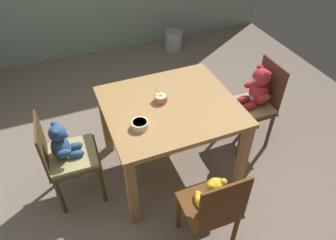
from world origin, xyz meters
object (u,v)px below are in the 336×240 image
Objects in this scene: metal_pail at (174,41)px; teddy_chair_near_front at (213,203)px; dining_table at (170,115)px; teddy_chair_near_right at (256,96)px; teddy_chair_near_left at (66,151)px; porridge_bowl_terracotta_center at (161,98)px; porridge_bowl_cream_near_left at (140,124)px.

teddy_chair_near_front is at bearing -107.93° from metal_pail.
teddy_chair_near_front is 2.98× the size of metal_pail.
teddy_chair_near_right is at bearing 1.80° from dining_table.
teddy_chair_near_front reaches higher than metal_pail.
teddy_chair_near_left is (-0.89, 0.02, -0.11)m from dining_table.
teddy_chair_near_right reaches higher than dining_table.
dining_table is at bearing -1.08° from teddy_chair_near_front.
teddy_chair_near_front is 7.65× the size of porridge_bowl_terracotta_center.
teddy_chair_near_left is 2.90× the size of metal_pail.
porridge_bowl_terracotta_center reaches higher than metal_pail.
teddy_chair_near_front is at bearing -92.07° from dining_table.
porridge_bowl_terracotta_center is (-0.03, 0.92, 0.26)m from teddy_chair_near_front.
dining_table is at bearing -51.70° from porridge_bowl_terracotta_center.
teddy_chair_near_front reaches higher than porridge_bowl_cream_near_left.
dining_table is at bearing 28.72° from porridge_bowl_cream_near_left.
teddy_chair_near_right is 2.16m from metal_pail.
porridge_bowl_terracotta_center is at bearing -115.56° from metal_pail.
teddy_chair_near_front is 3.17m from metal_pail.
teddy_chair_near_front is 6.69× the size of porridge_bowl_cream_near_left.
dining_table is at bearing 1.78° from teddy_chair_near_right.
teddy_chair_near_right is 3.07× the size of metal_pail.
teddy_chair_near_left is (-0.86, 0.86, 0.00)m from teddy_chair_near_front.
teddy_chair_near_left is at bearing 45.92° from teddy_chair_near_front.
teddy_chair_near_right is at bearing 2.62° from teddy_chair_near_left.
porridge_bowl_terracotta_center reaches higher than porridge_bowl_cream_near_left.
metal_pail is at bearing 61.60° from porridge_bowl_cream_near_left.
porridge_bowl_cream_near_left is at bearing -16.31° from teddy_chair_near_left.
metal_pail is (1.26, 2.32, -0.64)m from porridge_bowl_cream_near_left.
teddy_chair_near_front is 0.77m from porridge_bowl_cream_near_left.
teddy_chair_near_left is at bearing 178.71° from dining_table.
teddy_chair_near_left is 0.94× the size of teddy_chair_near_right.
teddy_chair_near_left is 6.52× the size of porridge_bowl_cream_near_left.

